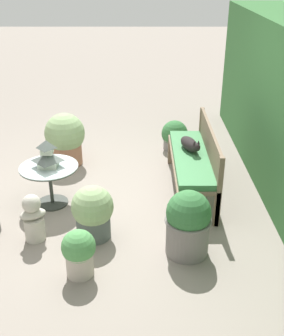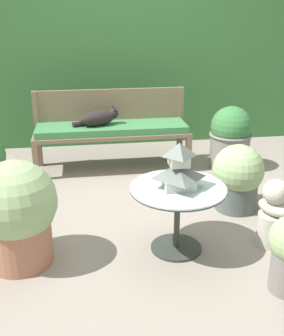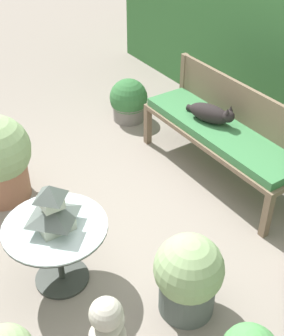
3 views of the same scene
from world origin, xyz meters
name	(u,v)px [view 3 (image 3 of 3)]	position (x,y,z in m)	size (l,w,h in m)	color
ground	(139,231)	(0.00, 0.00, 0.00)	(30.00, 30.00, 0.00)	gray
garden_bench	(220,135)	(-0.23, 1.01, 0.44)	(1.70, 0.49, 0.51)	brown
bench_backrest	(241,109)	(-0.23, 1.23, 0.63)	(1.70, 0.06, 0.86)	brown
cat	(211,113)	(-0.37, 1.00, 0.60)	(0.51, 0.29, 0.20)	black
patio_table	(56,238)	(0.11, -0.73, 0.41)	(0.70, 0.70, 0.52)	#2D332D
pagoda_birdhouse	(52,209)	(0.11, -0.73, 0.66)	(0.30, 0.30, 0.34)	#B2BCA8
garden_bust	(108,334)	(0.85, -0.78, 0.26)	(0.25, 0.32, 0.55)	#B7B2A3
potted_plant_hedge_corner	(188,276)	(0.80, -0.15, 0.31)	(0.46, 0.46, 0.61)	#4C5651
potted_plant_bench_right	(129,101)	(-1.57, 0.90, 0.22)	(0.41, 0.41, 0.47)	slate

